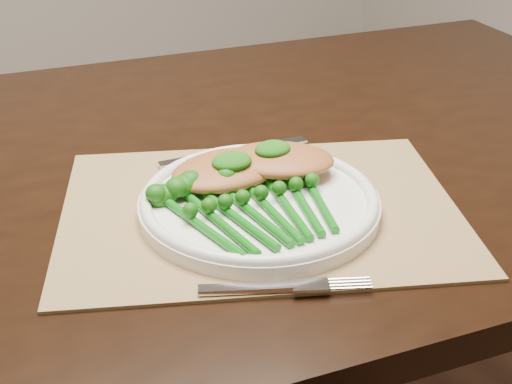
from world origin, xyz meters
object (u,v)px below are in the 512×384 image
chicken_fillet_left (227,169)px  broccolini_bundle (262,211)px  placemat (260,209)px  dining_table (198,363)px  dinner_plate (259,202)px

chicken_fillet_left → broccolini_bundle: (-0.00, -0.09, -0.01)m
broccolini_bundle → placemat: bearing=64.4°
dining_table → dinner_plate: 0.43m
dinner_plate → chicken_fillet_left: bearing=101.6°
dinner_plate → chicken_fillet_left: chicken_fillet_left is taller
dinner_plate → chicken_fillet_left: 0.06m
broccolini_bundle → dining_table: bearing=90.8°
placemat → chicken_fillet_left: chicken_fillet_left is taller
dinner_plate → placemat: bearing=52.9°
chicken_fillet_left → dinner_plate: bearing=-82.4°
placemat → dinner_plate: dinner_plate is taller
dining_table → broccolini_bundle: 0.45m
chicken_fillet_left → broccolini_bundle: 0.10m
placemat → broccolini_bundle: size_ratio=2.47×
placemat → broccolini_bundle: 0.05m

